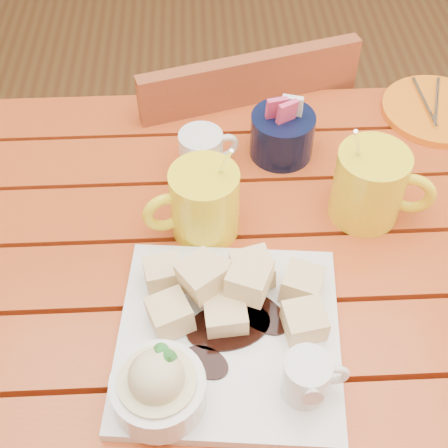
{
  "coord_description": "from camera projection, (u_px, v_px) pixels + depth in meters",
  "views": [
    {
      "loc": [
        -0.03,
        -0.52,
        1.43
      ],
      "look_at": [
        -0.0,
        0.02,
        0.82
      ],
      "focal_mm": 50.0,
      "sensor_mm": 36.0,
      "label": 1
    }
  ],
  "objects": [
    {
      "name": "table",
      "position": [
        225.0,
        313.0,
        0.93
      ],
      "size": [
        1.2,
        0.79,
        0.75
      ],
      "color": "maroon",
      "rests_on": "ground"
    },
    {
      "name": "dessert_plate",
      "position": [
        215.0,
        340.0,
        0.75
      ],
      "size": [
        0.3,
        0.3,
        0.11
      ],
      "rotation": [
        0.0,
        0.0,
        -0.1
      ],
      "color": "white",
      "rests_on": "table"
    },
    {
      "name": "coffee_mug_left",
      "position": [
        202.0,
        202.0,
        0.86
      ],
      "size": [
        0.14,
        0.1,
        0.16
      ],
      "rotation": [
        0.0,
        0.0,
        0.29
      ],
      "color": "yellow",
      "rests_on": "table"
    },
    {
      "name": "coffee_mug_right",
      "position": [
        371.0,
        185.0,
        0.88
      ],
      "size": [
        0.14,
        0.1,
        0.17
      ],
      "rotation": [
        0.0,
        0.0,
        -0.33
      ],
      "color": "yellow",
      "rests_on": "table"
    },
    {
      "name": "cream_pitcher",
      "position": [
        203.0,
        154.0,
        0.95
      ],
      "size": [
        0.1,
        0.08,
        0.08
      ],
      "rotation": [
        0.0,
        0.0,
        0.38
      ],
      "color": "white",
      "rests_on": "table"
    },
    {
      "name": "sugar_caddy",
      "position": [
        282.0,
        134.0,
        0.98
      ],
      "size": [
        0.1,
        0.1,
        0.11
      ],
      "color": "black",
      "rests_on": "table"
    },
    {
      "name": "orange_saucer",
      "position": [
        438.0,
        110.0,
        1.07
      ],
      "size": [
        0.19,
        0.19,
        0.02
      ],
      "rotation": [
        0.0,
        0.0,
        -0.16
      ],
      "color": "orange",
      "rests_on": "table"
    },
    {
      "name": "chair_far",
      "position": [
        230.0,
        176.0,
        1.38
      ],
      "size": [
        0.49,
        0.49,
        0.84
      ],
      "rotation": [
        0.0,
        0.0,
        3.42
      ],
      "color": "brown",
      "rests_on": "ground"
    }
  ]
}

